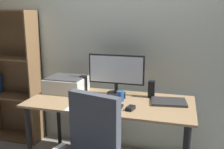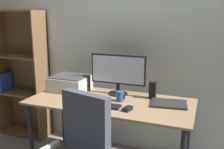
{
  "view_description": "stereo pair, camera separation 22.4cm",
  "coord_description": "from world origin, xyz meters",
  "px_view_note": "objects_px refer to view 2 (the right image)",
  "views": [
    {
      "loc": [
        0.64,
        -2.19,
        1.55
      ],
      "look_at": [
        0.01,
        0.02,
        0.99
      ],
      "focal_mm": 40.06,
      "sensor_mm": 36.0,
      "label": 1
    },
    {
      "loc": [
        0.85,
        -2.12,
        1.55
      ],
      "look_at": [
        0.01,
        0.02,
        0.99
      ],
      "focal_mm": 40.06,
      "sensor_mm": 36.0,
      "label": 2
    }
  ],
  "objects_px": {
    "laptop": "(169,104)",
    "speaker_right": "(153,90)",
    "desk": "(110,109)",
    "printer": "(70,83)",
    "monitor": "(118,72)",
    "bookshelf": "(22,75)",
    "speaker_left": "(86,83)",
    "coffee_mug": "(120,96)",
    "keyboard": "(105,105)",
    "mouse": "(128,109)"
  },
  "relations": [
    {
      "from": "printer",
      "to": "mouse",
      "type": "bearing_deg",
      "value": -23.92
    },
    {
      "from": "keyboard",
      "to": "mouse",
      "type": "bearing_deg",
      "value": -5.75
    },
    {
      "from": "mouse",
      "to": "speaker_left",
      "type": "bearing_deg",
      "value": 161.0
    },
    {
      "from": "mouse",
      "to": "speaker_right",
      "type": "bearing_deg",
      "value": 86.0
    },
    {
      "from": "monitor",
      "to": "speaker_right",
      "type": "height_order",
      "value": "monitor"
    },
    {
      "from": "laptop",
      "to": "printer",
      "type": "bearing_deg",
      "value": 168.24
    },
    {
      "from": "monitor",
      "to": "printer",
      "type": "distance_m",
      "value": 0.57
    },
    {
      "from": "coffee_mug",
      "to": "bookshelf",
      "type": "xyz_separation_m",
      "value": [
        -1.46,
        0.34,
        0.0
      ]
    },
    {
      "from": "coffee_mug",
      "to": "speaker_right",
      "type": "distance_m",
      "value": 0.34
    },
    {
      "from": "keyboard",
      "to": "bookshelf",
      "type": "distance_m",
      "value": 1.47
    },
    {
      "from": "coffee_mug",
      "to": "bookshelf",
      "type": "relative_size",
      "value": 0.06
    },
    {
      "from": "laptop",
      "to": "bookshelf",
      "type": "relative_size",
      "value": 0.2
    },
    {
      "from": "laptop",
      "to": "speaker_right",
      "type": "height_order",
      "value": "speaker_right"
    },
    {
      "from": "monitor",
      "to": "speaker_right",
      "type": "bearing_deg",
      "value": -1.24
    },
    {
      "from": "keyboard",
      "to": "laptop",
      "type": "xyz_separation_m",
      "value": [
        0.53,
        0.25,
        0.0
      ]
    },
    {
      "from": "printer",
      "to": "coffee_mug",
      "type": "bearing_deg",
      "value": -12.77
    },
    {
      "from": "desk",
      "to": "laptop",
      "type": "bearing_deg",
      "value": 9.14
    },
    {
      "from": "coffee_mug",
      "to": "laptop",
      "type": "height_order",
      "value": "coffee_mug"
    },
    {
      "from": "laptop",
      "to": "bookshelf",
      "type": "xyz_separation_m",
      "value": [
        -1.91,
        0.27,
        0.04
      ]
    },
    {
      "from": "desk",
      "to": "mouse",
      "type": "distance_m",
      "value": 0.32
    },
    {
      "from": "keyboard",
      "to": "laptop",
      "type": "distance_m",
      "value": 0.59
    },
    {
      "from": "speaker_left",
      "to": "speaker_right",
      "type": "bearing_deg",
      "value": 0.0
    },
    {
      "from": "laptop",
      "to": "speaker_left",
      "type": "height_order",
      "value": "speaker_left"
    },
    {
      "from": "printer",
      "to": "bookshelf",
      "type": "bearing_deg",
      "value": 166.32
    },
    {
      "from": "laptop",
      "to": "speaker_right",
      "type": "relative_size",
      "value": 1.88
    },
    {
      "from": "coffee_mug",
      "to": "laptop",
      "type": "xyz_separation_m",
      "value": [
        0.45,
        0.07,
        -0.04
      ]
    },
    {
      "from": "coffee_mug",
      "to": "laptop",
      "type": "distance_m",
      "value": 0.46
    },
    {
      "from": "desk",
      "to": "printer",
      "type": "xyz_separation_m",
      "value": [
        -0.54,
        0.16,
        0.16
      ]
    },
    {
      "from": "laptop",
      "to": "keyboard",
      "type": "bearing_deg",
      "value": -162.48
    },
    {
      "from": "desk",
      "to": "mouse",
      "type": "relative_size",
      "value": 16.43
    },
    {
      "from": "printer",
      "to": "bookshelf",
      "type": "xyz_separation_m",
      "value": [
        -0.82,
        0.2,
        -0.03
      ]
    },
    {
      "from": "keyboard",
      "to": "speaker_left",
      "type": "distance_m",
      "value": 0.54
    },
    {
      "from": "keyboard",
      "to": "speaker_right",
      "type": "bearing_deg",
      "value": 45.32
    },
    {
      "from": "bookshelf",
      "to": "printer",
      "type": "bearing_deg",
      "value": -13.68
    },
    {
      "from": "desk",
      "to": "monitor",
      "type": "height_order",
      "value": "monitor"
    },
    {
      "from": "speaker_right",
      "to": "bookshelf",
      "type": "height_order",
      "value": "bookshelf"
    },
    {
      "from": "monitor",
      "to": "bookshelf",
      "type": "relative_size",
      "value": 0.36
    },
    {
      "from": "monitor",
      "to": "coffee_mug",
      "type": "relative_size",
      "value": 5.95
    },
    {
      "from": "monitor",
      "to": "speaker_right",
      "type": "relative_size",
      "value": 3.42
    },
    {
      "from": "coffee_mug",
      "to": "bookshelf",
      "type": "distance_m",
      "value": 1.5
    },
    {
      "from": "printer",
      "to": "speaker_right",
      "type": "bearing_deg",
      "value": 3.17
    },
    {
      "from": "monitor",
      "to": "laptop",
      "type": "xyz_separation_m",
      "value": [
        0.54,
        -0.13,
        -0.23
      ]
    },
    {
      "from": "coffee_mug",
      "to": "printer",
      "type": "height_order",
      "value": "printer"
    },
    {
      "from": "desk",
      "to": "printer",
      "type": "relative_size",
      "value": 3.94
    },
    {
      "from": "monitor",
      "to": "speaker_left",
      "type": "distance_m",
      "value": 0.4
    },
    {
      "from": "speaker_left",
      "to": "bookshelf",
      "type": "distance_m",
      "value": 1.01
    },
    {
      "from": "bookshelf",
      "to": "desk",
      "type": "bearing_deg",
      "value": -14.88
    },
    {
      "from": "desk",
      "to": "monitor",
      "type": "bearing_deg",
      "value": 89.32
    },
    {
      "from": "monitor",
      "to": "speaker_right",
      "type": "xyz_separation_m",
      "value": [
        0.36,
        -0.01,
        -0.16
      ]
    },
    {
      "from": "desk",
      "to": "bookshelf",
      "type": "relative_size",
      "value": 0.99
    }
  ]
}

